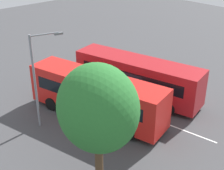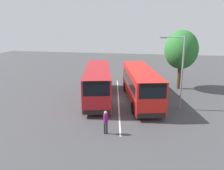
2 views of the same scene
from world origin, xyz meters
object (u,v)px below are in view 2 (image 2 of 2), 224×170
(bus_center_left, at_px, (141,84))
(street_lamp, at_px, (180,68))
(depot_tree, at_px, (181,50))
(pedestrian, at_px, (106,120))
(bus_far_left, at_px, (98,82))

(bus_center_left, relative_size, street_lamp, 1.65)
(bus_center_left, xyz_separation_m, street_lamp, (1.72, 3.49, 2.05))
(street_lamp, bearing_deg, depot_tree, -79.96)
(street_lamp, bearing_deg, pedestrian, 64.11)
(street_lamp, distance_m, depot_tree, 7.13)
(bus_center_left, bearing_deg, bus_far_left, -102.02)
(pedestrian, bearing_deg, street_lamp, -43.46)
(bus_far_left, relative_size, bus_center_left, 1.00)
(bus_center_left, relative_size, pedestrian, 6.26)
(pedestrian, height_order, depot_tree, depot_tree)
(bus_far_left, height_order, pedestrian, bus_far_left)
(pedestrian, xyz_separation_m, depot_tree, (-12.99, 6.23, 3.66))
(bus_far_left, distance_m, depot_tree, 10.65)
(bus_far_left, bearing_deg, street_lamp, 65.41)
(bus_center_left, height_order, street_lamp, street_lamp)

